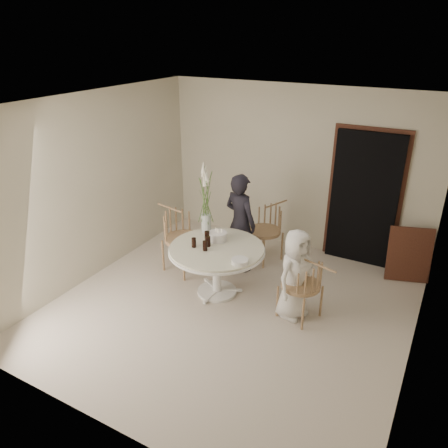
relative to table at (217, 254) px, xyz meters
The scene contains 18 objects.
ground 0.75m from the table, 35.54° to the right, with size 4.50×4.50×0.00m, color beige.
room_shell 1.09m from the table, 35.54° to the right, with size 4.50×4.50×4.50m.
doorway 2.49m from the table, 52.29° to the left, with size 1.00×0.10×2.10m, color black.
door_trim 2.53m from the table, 52.85° to the left, with size 1.12×0.03×2.22m, color #532B1C.
table is the anchor object (origin of this frame).
picture_frame 2.87m from the table, 36.47° to the left, with size 0.62×0.04×0.83m, color #532B1C.
chair_far 1.37m from the table, 81.35° to the left, with size 0.63×0.66×0.92m.
chair_right 1.33m from the table, ahead, with size 0.60×0.57×0.88m.
chair_left 0.97m from the table, 159.06° to the left, with size 0.66×0.62×0.99m.
girl 0.82m from the table, 93.65° to the left, with size 0.56×0.37×1.54m, color black.
boy 1.13m from the table, ahead, with size 0.60×0.39×1.22m, color white.
birthday_cake 0.28m from the table, 115.79° to the left, with size 0.26×0.26×0.17m.
cola_tumbler_a 0.36m from the table, 151.92° to the right, with size 0.06×0.06×0.13m, color black.
cola_tumbler_b 0.26m from the table, 119.28° to the right, with size 0.06×0.06×0.14m, color black.
cola_tumbler_c 0.29m from the table, 157.32° to the left, with size 0.07×0.07×0.15m, color black.
cola_tumbler_d 0.22m from the table, 164.59° to the right, with size 0.07×0.07×0.14m, color black.
plate_stack 0.55m from the table, 26.95° to the right, with size 0.22×0.22×0.05m, color white.
flower_vase 0.79m from the table, 136.49° to the left, with size 0.14×0.14×1.06m.
Camera 1 is at (2.30, -4.34, 3.46)m, focal length 35.00 mm.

